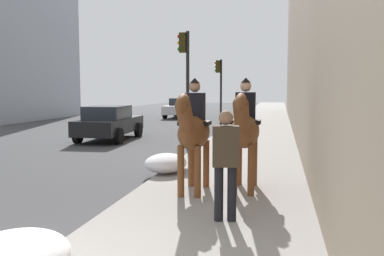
# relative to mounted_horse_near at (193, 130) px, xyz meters

# --- Properties ---
(mounted_horse_near) EXTENTS (2.15, 0.60, 2.24)m
(mounted_horse_near) POSITION_rel_mounted_horse_near_xyz_m (0.00, 0.00, 0.00)
(mounted_horse_near) COLOR brown
(mounted_horse_near) RESTS_ON sidewalk_slab
(mounted_horse_far) EXTENTS (2.15, 0.60, 2.25)m
(mounted_horse_far) POSITION_rel_mounted_horse_near_xyz_m (0.34, -0.96, 0.01)
(mounted_horse_far) COLOR brown
(mounted_horse_far) RESTS_ON sidewalk_slab
(pedestrian_greeting) EXTENTS (0.32, 0.44, 1.70)m
(pedestrian_greeting) POSITION_rel_mounted_horse_near_xyz_m (-1.67, -0.84, -0.25)
(pedestrian_greeting) COLOR black
(pedestrian_greeting) RESTS_ON sidewalk_slab
(car_near_lane) EXTENTS (4.54, 2.10, 1.44)m
(car_near_lane) POSITION_rel_mounted_horse_near_xyz_m (22.76, 5.48, -0.60)
(car_near_lane) COLOR silver
(car_near_lane) RESTS_ON ground
(car_mid_lane) EXTENTS (4.29, 2.02, 1.44)m
(car_mid_lane) POSITION_rel_mounted_horse_near_xyz_m (8.57, 5.32, -0.60)
(car_mid_lane) COLOR black
(car_mid_lane) RESTS_ON ground
(traffic_light_near_curb) EXTENTS (0.20, 0.44, 4.18)m
(traffic_light_near_curb) POSITION_rel_mounted_horse_near_xyz_m (6.95, 1.70, 1.44)
(traffic_light_near_curb) COLOR black
(traffic_light_near_curb) RESTS_ON ground
(traffic_light_far_curb) EXTENTS (0.20, 0.44, 3.81)m
(traffic_light_far_curb) POSITION_rel_mounted_horse_near_xyz_m (16.39, 1.80, 1.21)
(traffic_light_far_curb) COLOR black
(traffic_light_far_curb) RESTS_ON ground
(snow_pile_far) EXTENTS (1.30, 1.00, 0.45)m
(snow_pile_far) POSITION_rel_mounted_horse_near_xyz_m (1.85, 1.06, -1.00)
(snow_pile_far) COLOR white
(snow_pile_far) RESTS_ON sidewalk_slab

